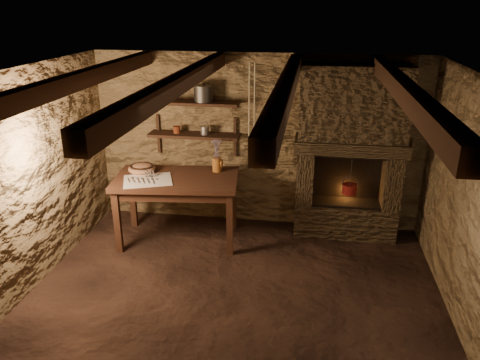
% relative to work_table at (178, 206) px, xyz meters
% --- Properties ---
extents(floor, '(4.50, 4.50, 0.00)m').
position_rel_work_table_xyz_m(floor, '(0.95, -1.26, -0.48)').
color(floor, black).
rests_on(floor, ground).
extents(back_wall, '(4.50, 0.04, 2.40)m').
position_rel_work_table_xyz_m(back_wall, '(0.95, 0.74, 0.72)').
color(back_wall, brown).
rests_on(back_wall, floor).
extents(front_wall, '(4.50, 0.04, 2.40)m').
position_rel_work_table_xyz_m(front_wall, '(0.95, -3.26, 0.72)').
color(front_wall, brown).
rests_on(front_wall, floor).
extents(left_wall, '(0.04, 4.00, 2.40)m').
position_rel_work_table_xyz_m(left_wall, '(-1.30, -1.26, 0.72)').
color(left_wall, brown).
rests_on(left_wall, floor).
extents(right_wall, '(0.04, 4.00, 2.40)m').
position_rel_work_table_xyz_m(right_wall, '(3.20, -1.26, 0.72)').
color(right_wall, brown).
rests_on(right_wall, floor).
extents(ceiling, '(4.50, 4.00, 0.04)m').
position_rel_work_table_xyz_m(ceiling, '(0.95, -1.26, 1.92)').
color(ceiling, black).
rests_on(ceiling, back_wall).
extents(beam_far_left, '(0.14, 3.95, 0.16)m').
position_rel_work_table_xyz_m(beam_far_left, '(-0.55, -1.26, 1.83)').
color(beam_far_left, black).
rests_on(beam_far_left, ceiling).
extents(beam_mid_left, '(0.14, 3.95, 0.16)m').
position_rel_work_table_xyz_m(beam_mid_left, '(0.45, -1.26, 1.83)').
color(beam_mid_left, black).
rests_on(beam_mid_left, ceiling).
extents(beam_mid_right, '(0.14, 3.95, 0.16)m').
position_rel_work_table_xyz_m(beam_mid_right, '(1.45, -1.26, 1.83)').
color(beam_mid_right, black).
rests_on(beam_mid_right, ceiling).
extents(beam_far_right, '(0.14, 3.95, 0.16)m').
position_rel_work_table_xyz_m(beam_far_right, '(2.45, -1.26, 1.83)').
color(beam_far_right, black).
rests_on(beam_far_right, ceiling).
extents(shelf_lower, '(1.25, 0.30, 0.04)m').
position_rel_work_table_xyz_m(shelf_lower, '(0.10, 0.58, 0.82)').
color(shelf_lower, black).
rests_on(shelf_lower, back_wall).
extents(shelf_upper, '(1.25, 0.30, 0.04)m').
position_rel_work_table_xyz_m(shelf_upper, '(0.10, 0.58, 1.27)').
color(shelf_upper, black).
rests_on(shelf_upper, back_wall).
extents(hearth, '(1.43, 0.51, 2.30)m').
position_rel_work_table_xyz_m(hearth, '(2.20, 0.51, 0.74)').
color(hearth, '#312618').
rests_on(hearth, floor).
extents(work_table, '(1.67, 1.07, 0.90)m').
position_rel_work_table_xyz_m(work_table, '(0.00, 0.00, 0.00)').
color(work_table, '#381E13').
rests_on(work_table, floor).
extents(linen_cloth, '(0.72, 0.66, 0.01)m').
position_rel_work_table_xyz_m(linen_cloth, '(-0.32, -0.19, 0.42)').
color(linen_cloth, beige).
rests_on(linen_cloth, work_table).
extents(pewter_cutlery_row, '(0.53, 0.35, 0.01)m').
position_rel_work_table_xyz_m(pewter_cutlery_row, '(-0.32, -0.21, 0.43)').
color(pewter_cutlery_row, gray).
rests_on(pewter_cutlery_row, linen_cloth).
extents(drinking_glasses, '(0.19, 0.06, 0.08)m').
position_rel_work_table_xyz_m(drinking_glasses, '(-0.30, -0.07, 0.46)').
color(drinking_glasses, silver).
rests_on(drinking_glasses, linen_cloth).
extents(stoneware_jug, '(0.15, 0.15, 0.43)m').
position_rel_work_table_xyz_m(stoneware_jug, '(0.48, 0.29, 0.60)').
color(stoneware_jug, '#99561D').
rests_on(stoneware_jug, work_table).
extents(wooden_bowl, '(0.41, 0.41, 0.13)m').
position_rel_work_table_xyz_m(wooden_bowl, '(-0.51, 0.11, 0.46)').
color(wooden_bowl, '#9F6844').
rests_on(wooden_bowl, work_table).
extents(iron_stockpot, '(0.34, 0.34, 0.20)m').
position_rel_work_table_xyz_m(iron_stockpot, '(0.25, 0.58, 1.38)').
color(iron_stockpot, '#2E2C29').
rests_on(iron_stockpot, shelf_upper).
extents(tin_pan, '(0.27, 0.14, 0.26)m').
position_rel_work_table_xyz_m(tin_pan, '(-0.32, 0.68, 1.42)').
color(tin_pan, '#9F9F9A').
rests_on(tin_pan, shelf_upper).
extents(small_kettle, '(0.17, 0.14, 0.17)m').
position_rel_work_table_xyz_m(small_kettle, '(0.25, 0.58, 0.89)').
color(small_kettle, '#9F9F9A').
rests_on(small_kettle, shelf_lower).
extents(rusty_tin, '(0.13, 0.13, 0.10)m').
position_rel_work_table_xyz_m(rusty_tin, '(-0.14, 0.58, 0.88)').
color(rusty_tin, '#592211').
rests_on(rusty_tin, shelf_lower).
extents(red_pot, '(0.24, 0.24, 0.54)m').
position_rel_work_table_xyz_m(red_pot, '(2.23, 0.46, 0.21)').
color(red_pot, maroon).
rests_on(red_pot, hearth).
extents(hanging_ropes, '(0.08, 0.08, 1.20)m').
position_rel_work_table_xyz_m(hanging_ropes, '(1.00, -0.21, 1.32)').
color(hanging_ropes, beige).
rests_on(hanging_ropes, ceiling).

